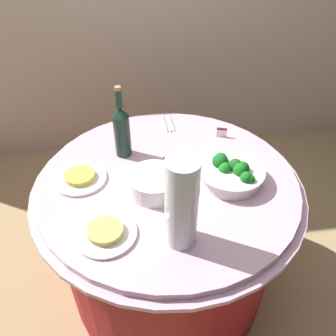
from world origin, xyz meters
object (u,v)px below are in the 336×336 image
object	(u,v)px
decorative_fruit_vase	(181,206)
label_placard_mid	(222,131)
plate_stack	(154,183)
wine_bottle	(122,130)
food_plate_fried_egg	(80,178)
food_plate_noodles	(106,233)
broccoli_bowl	(230,172)
serving_tongs	(169,124)
label_placard_front	(169,160)

from	to	relation	value
decorative_fruit_vase	label_placard_mid	distance (m)	0.70
plate_stack	wine_bottle	xyz separation A→B (m)	(-0.12, 0.27, 0.09)
food_plate_fried_egg	label_placard_mid	xyz separation A→B (m)	(0.67, 0.25, 0.02)
plate_stack	label_placard_mid	size ratio (longest dim) A/B	3.82
plate_stack	decorative_fruit_vase	bearing A→B (deg)	-76.08
food_plate_noodles	decorative_fruit_vase	bearing A→B (deg)	-10.84
plate_stack	label_placard_mid	xyz separation A→B (m)	(0.37, 0.35, -0.01)
food_plate_fried_egg	broccoli_bowl	bearing A→B (deg)	-7.41
broccoli_bowl	serving_tongs	world-z (taller)	broccoli_bowl
serving_tongs	food_plate_fried_egg	xyz separation A→B (m)	(-0.43, -0.40, 0.01)
decorative_fruit_vase	food_plate_noodles	bearing A→B (deg)	169.16
wine_bottle	food_plate_noodles	size ratio (longest dim) A/B	1.53
food_plate_noodles	serving_tongs	bearing A→B (deg)	66.15
broccoli_bowl	decorative_fruit_vase	world-z (taller)	decorative_fruit_vase
decorative_fruit_vase	wine_bottle	bearing A→B (deg)	108.70
food_plate_noodles	label_placard_front	distance (m)	0.46
plate_stack	wine_bottle	size ratio (longest dim) A/B	0.62
plate_stack	serving_tongs	xyz separation A→B (m)	(0.12, 0.50, -0.04)
wine_bottle	label_placard_front	xyz separation A→B (m)	(0.20, -0.12, -0.10)
serving_tongs	label_placard_front	distance (m)	0.35
wine_bottle	serving_tongs	xyz separation A→B (m)	(0.24, 0.23, -0.12)
plate_stack	serving_tongs	size ratio (longest dim) A/B	1.26
broccoli_bowl	food_plate_fried_egg	size ratio (longest dim) A/B	1.27
broccoli_bowl	label_placard_mid	distance (m)	0.33
label_placard_front	label_placard_mid	world-z (taller)	same
plate_stack	wine_bottle	bearing A→B (deg)	113.04
plate_stack	label_placard_front	distance (m)	0.17
wine_bottle	food_plate_noodles	world-z (taller)	wine_bottle
food_plate_noodles	label_placard_front	xyz separation A→B (m)	(0.27, 0.36, 0.02)
serving_tongs	decorative_fruit_vase	bearing A→B (deg)	-94.51
label_placard_mid	wine_bottle	bearing A→B (deg)	-170.21
decorative_fruit_vase	plate_stack	bearing A→B (deg)	103.92
decorative_fruit_vase	serving_tongs	xyz separation A→B (m)	(0.06, 0.76, -0.16)
serving_tongs	food_plate_noodles	distance (m)	0.78
food_plate_noodles	broccoli_bowl	bearing A→B (deg)	24.56
serving_tongs	food_plate_noodles	size ratio (longest dim) A/B	0.76
label_placard_mid	food_plate_noodles	bearing A→B (deg)	-134.90
plate_stack	label_placard_mid	distance (m)	0.51
wine_bottle	food_plate_fried_egg	world-z (taller)	wine_bottle
label_placard_mid	serving_tongs	bearing A→B (deg)	148.66
plate_stack	food_plate_fried_egg	distance (m)	0.32
food_plate_fried_egg	label_placard_mid	size ratio (longest dim) A/B	4.00
food_plate_fried_egg	label_placard_mid	world-z (taller)	label_placard_mid
plate_stack	food_plate_noodles	bearing A→B (deg)	-132.32
label_placard_front	label_placard_mid	bearing A→B (deg)	34.55
decorative_fruit_vase	label_placard_mid	size ratio (longest dim) A/B	6.18
broccoli_bowl	serving_tongs	size ratio (longest dim) A/B	1.67
plate_stack	label_placard_front	xyz separation A→B (m)	(0.08, 0.15, -0.01)
wine_bottle	serving_tongs	size ratio (longest dim) A/B	2.01
serving_tongs	label_placard_front	xyz separation A→B (m)	(-0.04, -0.35, 0.03)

